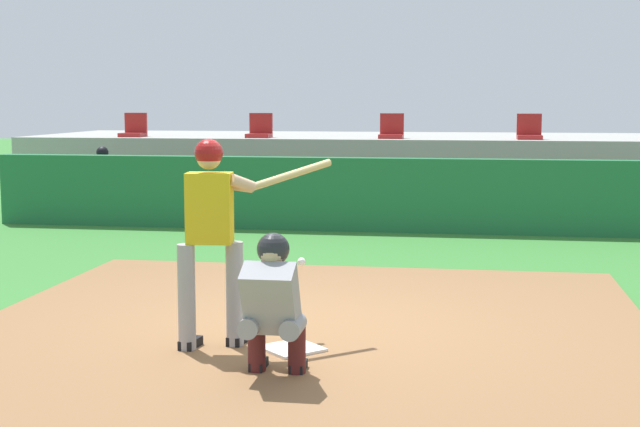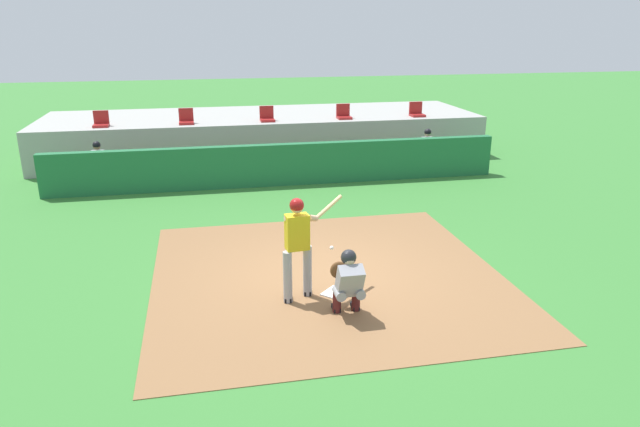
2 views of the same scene
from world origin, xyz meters
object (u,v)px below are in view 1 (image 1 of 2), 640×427
at_px(home_plate, 292,348).
at_px(stadium_seat_1, 260,131).
at_px(catcher_crouched, 273,300).
at_px(stadium_seat_2, 391,131).
at_px(stadium_seat_3, 529,132).
at_px(batter_at_plate, 213,229).
at_px(stadium_seat_0, 134,130).
at_px(dugout_player_0, 101,181).

height_order(home_plate, stadium_seat_1, stadium_seat_1).
height_order(catcher_crouched, stadium_seat_2, stadium_seat_2).
bearing_deg(catcher_crouched, stadium_seat_3, 76.57).
xyz_separation_m(home_plate, stadium_seat_3, (2.60, 10.18, 1.51)).
bearing_deg(batter_at_plate, stadium_seat_2, 86.21).
bearing_deg(stadium_seat_3, stadium_seat_1, 180.00).
bearing_deg(stadium_seat_2, batter_at_plate, -93.79).
relative_size(stadium_seat_0, stadium_seat_2, 1.00).
relative_size(dugout_player_0, stadium_seat_2, 2.71).
relative_size(dugout_player_0, stadium_seat_1, 2.71).
xyz_separation_m(stadium_seat_1, stadium_seat_3, (5.20, 0.00, 0.00)).
xyz_separation_m(batter_at_plate, stadium_seat_0, (-4.52, 10.19, 0.50)).
bearing_deg(dugout_player_0, batter_at_plate, -61.56).
distance_m(home_plate, catcher_crouched, 0.94).
distance_m(home_plate, stadium_seat_3, 10.61).
relative_size(batter_at_plate, catcher_crouched, 1.16).
bearing_deg(stadium_seat_0, catcher_crouched, -64.55).
bearing_deg(home_plate, batter_at_plate, -179.03).
bearing_deg(home_plate, stadium_seat_0, 117.06).
height_order(dugout_player_0, stadium_seat_1, stadium_seat_1).
height_order(batter_at_plate, catcher_crouched, batter_at_plate).
relative_size(stadium_seat_0, stadium_seat_1, 1.00).
height_order(stadium_seat_1, stadium_seat_2, same).
distance_m(dugout_player_0, stadium_seat_0, 2.21).
distance_m(batter_at_plate, stadium_seat_3, 10.72).
height_order(catcher_crouched, stadium_seat_3, stadium_seat_3).
bearing_deg(catcher_crouched, dugout_player_0, 119.81).
distance_m(batter_at_plate, stadium_seat_0, 11.16).
distance_m(batter_at_plate, catcher_crouched, 1.07).
bearing_deg(stadium_seat_0, home_plate, -62.94).
xyz_separation_m(catcher_crouched, stadium_seat_1, (-2.59, 10.91, 0.93)).
distance_m(dugout_player_0, stadium_seat_3, 8.00).
bearing_deg(dugout_player_0, stadium_seat_1, 39.24).
height_order(dugout_player_0, stadium_seat_3, stadium_seat_3).
bearing_deg(home_plate, dugout_player_0, 122.01).
height_order(batter_at_plate, stadium_seat_2, stadium_seat_2).
distance_m(batter_at_plate, dugout_player_0, 9.28).
distance_m(stadium_seat_1, stadium_seat_2, 2.60).
bearing_deg(stadium_seat_2, home_plate, -90.00).
xyz_separation_m(home_plate, stadium_seat_1, (-2.60, 10.18, 1.51)).
xyz_separation_m(catcher_crouched, stadium_seat_0, (-5.19, 10.91, 0.93)).
distance_m(home_plate, stadium_seat_1, 10.61).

